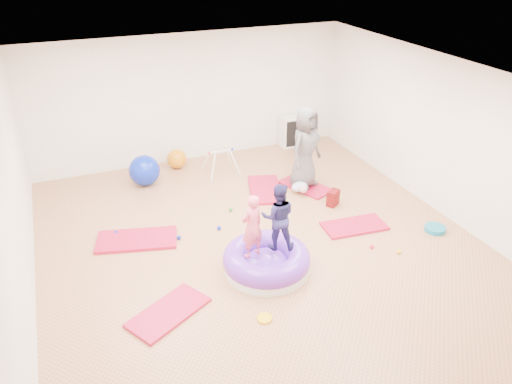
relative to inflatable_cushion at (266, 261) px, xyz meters
name	(u,v)px	position (x,y,z in m)	size (l,w,h in m)	color
room	(264,171)	(0.19, 0.57, 1.23)	(7.01, 8.01, 2.81)	tan
gym_mat_front_left	(169,312)	(-1.63, -0.40, -0.14)	(1.13, 0.56, 0.05)	#B10728
gym_mat_mid_left	(137,240)	(-1.70, 1.57, -0.14)	(1.32, 0.66, 0.06)	#B10728
gym_mat_center_back	(265,189)	(1.03, 2.43, -0.14)	(1.22, 0.61, 0.05)	#B10728
gym_mat_right	(354,226)	(1.93, 0.55, -0.14)	(1.11, 0.55, 0.05)	#B10728
gym_mat_rear_right	(305,186)	(1.85, 2.25, -0.14)	(1.07, 0.54, 0.04)	#B10728
inflatable_cushion	(266,261)	(0.00, 0.00, 0.00)	(1.35, 1.35, 0.42)	white
child_pink	(252,223)	(-0.24, -0.01, 0.73)	(0.37, 0.24, 1.01)	#F15A79
child_navy	(278,214)	(0.20, 0.05, 0.76)	(0.52, 0.41, 1.07)	navy
adult_caregiver	(305,148)	(1.82, 2.28, 0.70)	(0.80, 0.52, 1.64)	#545454
infant	(300,187)	(1.62, 2.03, -0.02)	(0.34, 0.34, 0.20)	silver
ball_pit_balls	(261,219)	(0.48, 1.37, -0.13)	(4.23, 3.17, 0.07)	yellow
exercise_ball_blue	(144,170)	(-1.13, 3.63, 0.15)	(0.63, 0.63, 0.63)	#0D24B2
exercise_ball_orange	(177,159)	(-0.33, 4.17, 0.05)	(0.43, 0.43, 0.43)	orange
infant_play_gym	(221,158)	(0.48, 3.53, 0.19)	(0.69, 0.66, 0.53)	white
cube_shelf	(295,131)	(2.65, 4.36, 0.20)	(0.73, 0.36, 0.73)	white
balance_disc	(435,229)	(3.17, -0.09, -0.13)	(0.36, 0.36, 0.08)	#167599
backpack	(333,198)	(1.99, 1.40, -0.01)	(0.26, 0.16, 0.30)	#B01115
yellow_toy	(265,318)	(-0.46, -1.01, -0.15)	(0.21, 0.21, 0.03)	yellow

